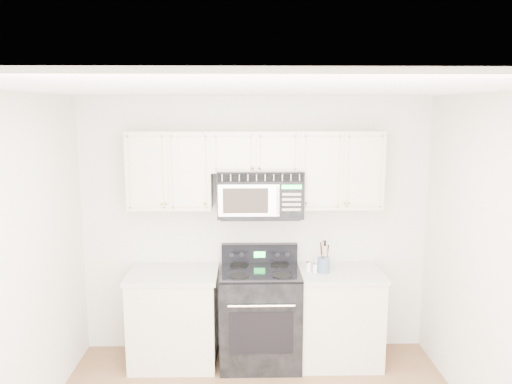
{
  "coord_description": "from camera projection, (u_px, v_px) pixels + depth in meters",
  "views": [
    {
      "loc": [
        -0.09,
        -3.2,
        2.48
      ],
      "look_at": [
        0.0,
        1.3,
        1.72
      ],
      "focal_mm": 35.0,
      "sensor_mm": 36.0,
      "label": 1
    }
  ],
  "objects": [
    {
      "name": "range",
      "position": [
        260.0,
        314.0,
        4.89
      ],
      "size": [
        0.77,
        0.7,
        1.12
      ],
      "color": "black",
      "rests_on": "ground"
    },
    {
      "name": "shaker_salt",
      "position": [
        315.0,
        267.0,
        4.79
      ],
      "size": [
        0.04,
        0.04,
        0.1
      ],
      "color": "white",
      "rests_on": "base_cabinet_right"
    },
    {
      "name": "microwave",
      "position": [
        260.0,
        193.0,
        4.81
      ],
      "size": [
        0.81,
        0.46,
        0.45
      ],
      "color": "black",
      "rests_on": "ground"
    },
    {
      "name": "room",
      "position": [
        260.0,
        286.0,
        3.35
      ],
      "size": [
        3.51,
        3.51,
        2.61
      ],
      "color": "brown",
      "rests_on": "ground"
    },
    {
      "name": "utensil_crock",
      "position": [
        324.0,
        264.0,
        4.79
      ],
      "size": [
        0.12,
        0.12,
        0.31
      ],
      "color": "#4F5B70",
      "rests_on": "base_cabinet_right"
    },
    {
      "name": "upper_cabinets",
      "position": [
        255.0,
        166.0,
        4.81
      ],
      "size": [
        2.44,
        0.37,
        0.75
      ],
      "color": "beige",
      "rests_on": "ground"
    },
    {
      "name": "base_cabinet_left",
      "position": [
        174.0,
        320.0,
        4.9
      ],
      "size": [
        0.86,
        0.65,
        0.92
      ],
      "color": "beige",
      "rests_on": "ground"
    },
    {
      "name": "base_cabinet_right",
      "position": [
        336.0,
        319.0,
        4.93
      ],
      "size": [
        0.86,
        0.65,
        0.92
      ],
      "color": "beige",
      "rests_on": "ground"
    },
    {
      "name": "shaker_pepper",
      "position": [
        309.0,
        266.0,
        4.82
      ],
      "size": [
        0.05,
        0.05,
        0.11
      ],
      "color": "white",
      "rests_on": "base_cabinet_right"
    }
  ]
}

